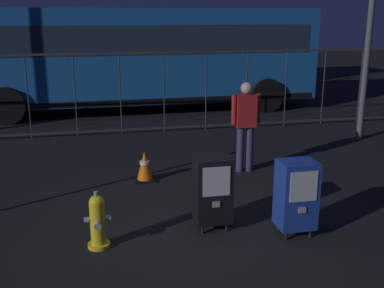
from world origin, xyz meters
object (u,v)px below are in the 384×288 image
object	(u,v)px
traffic_cone	(145,166)
bus_near	(138,53)
newspaper_box_primary	(296,194)
newspaper_box_secondary	(212,189)
pedestrian	(246,122)
bus_far	(169,43)
fire_hydrant	(98,221)

from	to	relation	value
traffic_cone	bus_near	size ratio (longest dim) A/B	0.05
newspaper_box_primary	newspaper_box_secondary	size ratio (longest dim) A/B	1.00
pedestrian	bus_far	distance (m)	11.31
fire_hydrant	bus_far	bearing A→B (deg)	77.16
newspaper_box_primary	newspaper_box_secondary	world-z (taller)	same
fire_hydrant	bus_near	bearing A→B (deg)	81.01
newspaper_box_primary	bus_near	xyz separation A→B (m)	(-1.17, 8.94, 1.14)
traffic_cone	fire_hydrant	bearing A→B (deg)	-109.88
fire_hydrant	newspaper_box_primary	bearing A→B (deg)	-3.97
fire_hydrant	bus_far	xyz separation A→B (m)	(3.13, 13.74, 1.36)
bus_far	newspaper_box_primary	bearing A→B (deg)	-95.67
newspaper_box_secondary	fire_hydrant	bearing A→B (deg)	-171.52
traffic_cone	bus_near	distance (m)	6.62
bus_near	bus_far	size ratio (longest dim) A/B	0.99
newspaper_box_secondary	bus_far	size ratio (longest dim) A/B	0.10
fire_hydrant	bus_far	distance (m)	14.16
bus_near	newspaper_box_secondary	bearing A→B (deg)	-90.17
fire_hydrant	bus_near	size ratio (longest dim) A/B	0.07
bus_near	bus_far	xyz separation A→B (m)	(1.75, 4.98, 0.00)
newspaper_box_secondary	pedestrian	bearing A→B (deg)	61.94
newspaper_box_primary	pedestrian	size ratio (longest dim) A/B	0.61
newspaper_box_primary	pedestrian	bearing A→B (deg)	86.41
bus_far	traffic_cone	bearing A→B (deg)	-104.65
newspaper_box_secondary	bus_near	size ratio (longest dim) A/B	0.10
fire_hydrant	traffic_cone	size ratio (longest dim) A/B	1.41
newspaper_box_secondary	bus_near	world-z (taller)	bus_near
newspaper_box_secondary	traffic_cone	xyz separation A→B (m)	(-0.69, 2.09, -0.31)
newspaper_box_secondary	pedestrian	distance (m)	2.56
fire_hydrant	pedestrian	xyz separation A→B (m)	(2.72, 2.46, 0.60)
newspaper_box_primary	newspaper_box_secondary	xyz separation A→B (m)	(-1.03, 0.41, 0.00)
pedestrian	newspaper_box_primary	bearing A→B (deg)	-93.59
newspaper_box_primary	bus_far	distance (m)	13.98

